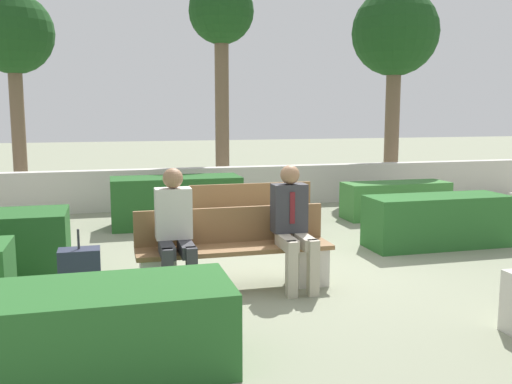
% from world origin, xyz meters
% --- Properties ---
extents(ground_plane, '(60.00, 60.00, 0.00)m').
position_xyz_m(ground_plane, '(0.00, 0.00, 0.00)').
color(ground_plane, gray).
extents(perimeter_wall, '(14.25, 0.30, 0.80)m').
position_xyz_m(perimeter_wall, '(0.00, 4.74, 0.40)').
color(perimeter_wall, beige).
rests_on(perimeter_wall, ground_plane).
extents(bench_front, '(2.16, 0.48, 0.87)m').
position_xyz_m(bench_front, '(-0.77, -0.61, 0.35)').
color(bench_front, brown).
rests_on(bench_front, ground_plane).
extents(bench_left_side, '(1.87, 0.48, 0.87)m').
position_xyz_m(bench_left_side, '(-0.03, 1.36, 0.34)').
color(bench_left_side, brown).
rests_on(bench_left_side, ground_plane).
extents(person_seated_man, '(0.38, 0.63, 1.36)m').
position_xyz_m(person_seated_man, '(-0.14, -0.76, 0.76)').
color(person_seated_man, '#B2A893').
rests_on(person_seated_man, ground_plane).
extents(person_seated_woman, '(0.38, 0.63, 1.36)m').
position_xyz_m(person_seated_woman, '(-1.43, -0.76, 0.76)').
color(person_seated_woman, '#333338').
rests_on(person_seated_woman, ground_plane).
extents(hedge_block_near_left, '(1.95, 0.65, 0.66)m').
position_xyz_m(hedge_block_near_left, '(2.99, 2.69, 0.33)').
color(hedge_block_near_left, '#3D7A38').
rests_on(hedge_block_near_left, ground_plane).
extents(hedge_block_near_right, '(1.94, 0.90, 0.66)m').
position_xyz_m(hedge_block_near_right, '(-2.17, -2.36, 0.33)').
color(hedge_block_near_right, '#286028').
rests_on(hedge_block_near_right, ground_plane).
extents(hedge_block_mid_right, '(1.10, 0.86, 0.78)m').
position_xyz_m(hedge_block_mid_right, '(-3.13, 0.41, 0.39)').
color(hedge_block_mid_right, '#235623').
rests_on(hedge_block_mid_right, ground_plane).
extents(hedge_block_far_left, '(2.06, 0.71, 0.74)m').
position_xyz_m(hedge_block_far_left, '(2.48, 0.54, 0.37)').
color(hedge_block_far_left, '#286028').
rests_on(hedge_block_far_left, ground_plane).
extents(hedge_block_far_right, '(2.16, 0.81, 0.84)m').
position_xyz_m(hedge_block_far_right, '(-0.98, 2.96, 0.42)').
color(hedge_block_far_right, '#235623').
rests_on(hedge_block_far_right, ground_plane).
extents(suitcase, '(0.40, 0.24, 0.79)m').
position_xyz_m(suitcase, '(-2.40, -0.83, 0.30)').
color(suitcase, '#282D42').
rests_on(suitcase, ground_plane).
extents(tree_leftmost, '(1.62, 1.62, 4.29)m').
position_xyz_m(tree_leftmost, '(-3.82, 5.92, 3.38)').
color(tree_leftmost, brown).
rests_on(tree_leftmost, ground_plane).
extents(tree_center_left, '(1.46, 1.46, 4.87)m').
position_xyz_m(tree_center_left, '(0.49, 6.28, 3.89)').
color(tree_center_left, brown).
rests_on(tree_center_left, ground_plane).
extents(tree_center_right, '(1.99, 1.99, 4.73)m').
position_xyz_m(tree_center_right, '(4.42, 5.61, 3.64)').
color(tree_center_right, brown).
rests_on(tree_center_right, ground_plane).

